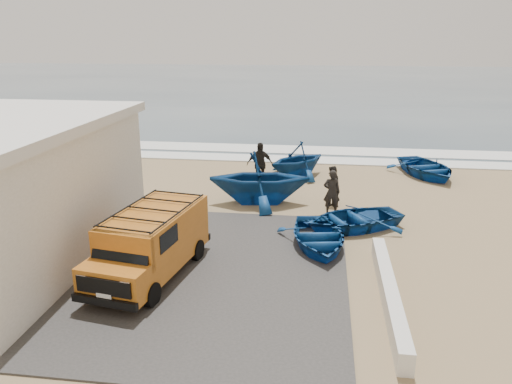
{
  "coord_description": "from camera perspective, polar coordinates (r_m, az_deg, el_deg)",
  "views": [
    {
      "loc": [
        3.15,
        -14.79,
        6.63
      ],
      "look_at": [
        0.85,
        2.17,
        1.2
      ],
      "focal_mm": 35.0,
      "sensor_mm": 36.0,
      "label": 1
    }
  ],
  "objects": [
    {
      "name": "parapet",
      "position": [
        13.52,
        14.94,
        -11.09
      ],
      "size": [
        0.35,
        6.0,
        0.55
      ],
      "primitive_type": "cube",
      "color": "silver",
      "rests_on": "ground"
    },
    {
      "name": "ground",
      "position": [
        16.51,
        -3.95,
        -6.12
      ],
      "size": [
        160.0,
        160.0,
        0.0
      ],
      "primitive_type": "plane",
      "color": "#987F58"
    },
    {
      "name": "boat_far_left",
      "position": [
        24.23,
        4.75,
        3.75
      ],
      "size": [
        4.28,
        4.29,
        1.71
      ],
      "primitive_type": "imported",
      "rotation": [
        0.0,
        0.0,
        -0.76
      ],
      "color": "navy",
      "rests_on": "ground"
    },
    {
      "name": "surf_line",
      "position": [
        27.77,
        1.0,
        3.85
      ],
      "size": [
        180.0,
        1.6,
        0.06
      ],
      "primitive_type": "cube",
      "color": "white",
      "rests_on": "ground"
    },
    {
      "name": "surf_wash",
      "position": [
        30.19,
        1.56,
        4.95
      ],
      "size": [
        180.0,
        2.2,
        0.04
      ],
      "primitive_type": "cube",
      "color": "white",
      "rests_on": "ground"
    },
    {
      "name": "boat_far_right",
      "position": [
        25.69,
        18.88,
        2.65
      ],
      "size": [
        4.07,
        4.77,
        0.84
      ],
      "primitive_type": "imported",
      "rotation": [
        0.0,
        0.0,
        0.34
      ],
      "color": "navy",
      "rests_on": "ground"
    },
    {
      "name": "fisherman_middle",
      "position": [
        20.34,
        8.62,
        0.74
      ],
      "size": [
        0.9,
        0.97,
        1.61
      ],
      "primitive_type": "imported",
      "rotation": [
        0.0,
        0.0,
        -2.05
      ],
      "color": "black",
      "rests_on": "ground"
    },
    {
      "name": "slab",
      "position": [
        15.29,
        -12.92,
        -8.48
      ],
      "size": [
        12.0,
        10.0,
        0.05
      ],
      "primitive_type": "cube",
      "color": "#3D3B38",
      "rests_on": "ground"
    },
    {
      "name": "fisherman_back",
      "position": [
        22.64,
        0.43,
        3.2
      ],
      "size": [
        1.25,
        0.71,
        2.0
      ],
      "primitive_type": "imported",
      "rotation": [
        0.0,
        0.0,
        0.2
      ],
      "color": "black",
      "rests_on": "ground"
    },
    {
      "name": "fisherman_front",
      "position": [
        19.16,
        8.65,
        -0.05
      ],
      "size": [
        0.67,
        0.46,
        1.77
      ],
      "primitive_type": "imported",
      "rotation": [
        0.0,
        0.0,
        3.2
      ],
      "color": "black",
      "rests_on": "ground"
    },
    {
      "name": "boat_mid_left",
      "position": [
        20.23,
        0.42,
        1.65
      ],
      "size": [
        4.47,
        3.98,
        2.14
      ],
      "primitive_type": "imported",
      "rotation": [
        0.0,
        0.0,
        1.69
      ],
      "color": "navy",
      "rests_on": "ground"
    },
    {
      "name": "ocean",
      "position": [
        71.17,
        5.28,
        12.18
      ],
      "size": [
        180.0,
        88.0,
        0.01
      ],
      "primitive_type": "cube",
      "color": "#385166",
      "rests_on": "ground"
    },
    {
      "name": "boat_near_right",
      "position": [
        18.06,
        11.02,
        -3.0
      ],
      "size": [
        4.41,
        3.97,
        0.75
      ],
      "primitive_type": "imported",
      "rotation": [
        0.0,
        0.0,
        -1.09
      ],
      "color": "navy",
      "rests_on": "ground"
    },
    {
      "name": "van",
      "position": [
        14.46,
        -11.89,
        -5.51
      ],
      "size": [
        2.5,
        4.78,
        1.95
      ],
      "rotation": [
        0.0,
        0.0,
        -0.17
      ],
      "color": "#BF6B1C",
      "rests_on": "ground"
    },
    {
      "name": "boat_near_left",
      "position": [
        16.35,
        7.09,
        -5.09
      ],
      "size": [
        3.06,
        3.87,
        0.72
      ],
      "primitive_type": "imported",
      "rotation": [
        0.0,
        0.0,
        0.17
      ],
      "color": "navy",
      "rests_on": "ground"
    }
  ]
}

